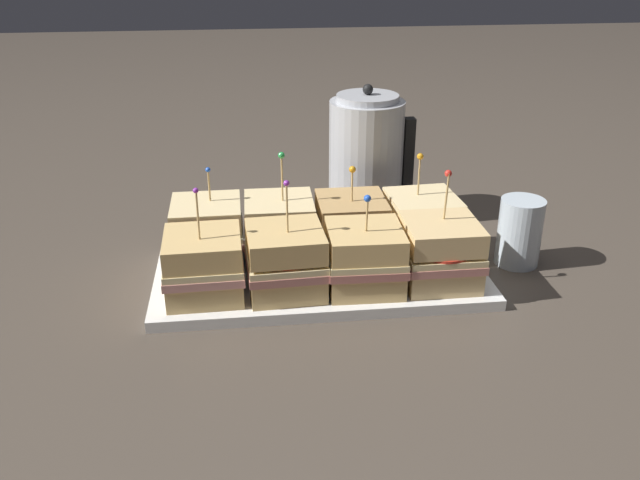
{
  "coord_description": "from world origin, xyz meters",
  "views": [
    {
      "loc": [
        -0.12,
        -0.99,
        0.54
      ],
      "look_at": [
        0.0,
        0.0,
        0.07
      ],
      "focal_mm": 38.0,
      "sensor_mm": 36.0,
      "label": 1
    }
  ],
  "objects": [
    {
      "name": "ground_plane",
      "position": [
        0.0,
        0.0,
        0.0
      ],
      "size": [
        6.0,
        6.0,
        0.0
      ],
      "primitive_type": "plane",
      "color": "#4C4238"
    },
    {
      "name": "serving_platter",
      "position": [
        0.0,
        0.0,
        0.01
      ],
      "size": [
        0.54,
        0.27,
        0.02
      ],
      "color": "white",
      "rests_on": "ground_plane"
    },
    {
      "name": "sandwich_front_far_left",
      "position": [
        -0.19,
        -0.06,
        0.07
      ],
      "size": [
        0.12,
        0.12,
        0.18
      ],
      "color": "tan",
      "rests_on": "serving_platter"
    },
    {
      "name": "sandwich_front_center_left",
      "position": [
        -0.06,
        -0.06,
        0.07
      ],
      "size": [
        0.13,
        0.13,
        0.18
      ],
      "color": "tan",
      "rests_on": "serving_platter"
    },
    {
      "name": "sandwich_front_center_right",
      "position": [
        0.06,
        -0.06,
        0.07
      ],
      "size": [
        0.12,
        0.12,
        0.16
      ],
      "color": "tan",
      "rests_on": "serving_platter"
    },
    {
      "name": "sandwich_front_far_right",
      "position": [
        0.18,
        -0.06,
        0.07
      ],
      "size": [
        0.12,
        0.12,
        0.18
      ],
      "color": "#DBB77A",
      "rests_on": "serving_platter"
    },
    {
      "name": "sandwich_back_far_left",
      "position": [
        -0.18,
        0.06,
        0.07
      ],
      "size": [
        0.12,
        0.13,
        0.16
      ],
      "color": "beige",
      "rests_on": "serving_platter"
    },
    {
      "name": "sandwich_back_center_left",
      "position": [
        -0.06,
        0.06,
        0.07
      ],
      "size": [
        0.12,
        0.12,
        0.19
      ],
      "color": "beige",
      "rests_on": "serving_platter"
    },
    {
      "name": "sandwich_back_center_right",
      "position": [
        0.06,
        0.06,
        0.07
      ],
      "size": [
        0.12,
        0.12,
        0.16
      ],
      "color": "tan",
      "rests_on": "serving_platter"
    },
    {
      "name": "sandwich_back_far_right",
      "position": [
        0.19,
        0.06,
        0.07
      ],
      "size": [
        0.13,
        0.13,
        0.17
      ],
      "color": "beige",
      "rests_on": "serving_platter"
    },
    {
      "name": "kettle_steel",
      "position": [
        0.12,
        0.26,
        0.12
      ],
      "size": [
        0.17,
        0.14,
        0.27
      ],
      "color": "#B7BABF",
      "rests_on": "ground_plane"
    },
    {
      "name": "drinking_glass",
      "position": [
        0.35,
        0.02,
        0.06
      ],
      "size": [
        0.08,
        0.08,
        0.12
      ],
      "color": "silver",
      "rests_on": "ground_plane"
    }
  ]
}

